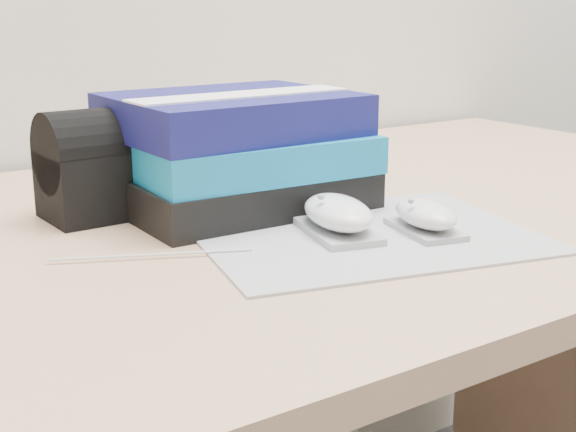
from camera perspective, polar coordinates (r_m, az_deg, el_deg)
desk at (r=1.06m, az=-4.31°, el=-11.50°), size 1.60×0.80×0.73m
mousepad at (r=0.85m, az=5.43°, el=-1.32°), size 0.40×0.34×0.00m
mouse_rear at (r=0.84m, az=3.56°, el=0.03°), size 0.09×0.12×0.05m
mouse_front at (r=0.86m, az=9.77°, el=-0.03°), size 0.07×0.10×0.04m
usb_cable at (r=0.78m, az=-9.68°, el=-2.74°), size 0.18×0.08×0.00m
book_stack at (r=0.95m, az=-3.66°, el=4.58°), size 0.28×0.23×0.14m
pouch at (r=0.94m, az=-13.03°, el=3.62°), size 0.14×0.10×0.12m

